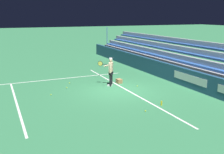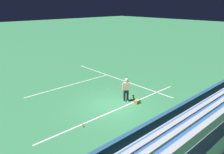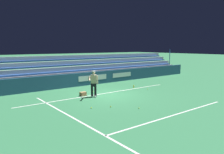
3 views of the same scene
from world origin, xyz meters
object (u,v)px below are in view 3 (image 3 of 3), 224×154
at_px(tennis_player, 93,84).
at_px(water_bottle, 134,86).
at_px(ball_box_cardboard, 83,94).
at_px(tennis_ball_on_baseline, 148,89).
at_px(tennis_ball_by_box, 139,108).
at_px(tennis_ball_stray_back, 111,107).
at_px(tennis_ball_far_right, 93,91).
at_px(tennis_ball_far_left, 91,108).

bearing_deg(tennis_player, water_bottle, -169.90).
xyz_separation_m(ball_box_cardboard, tennis_ball_on_baseline, (-5.02, 1.12, -0.10)).
height_order(tennis_ball_by_box, tennis_ball_stray_back, same).
height_order(tennis_ball_on_baseline, water_bottle, water_bottle).
relative_size(tennis_ball_by_box, tennis_ball_far_right, 1.00).
distance_m(tennis_ball_by_box, water_bottle, 5.88).
height_order(tennis_ball_by_box, tennis_ball_far_left, same).
distance_m(tennis_ball_far_left, water_bottle, 6.49).
bearing_deg(tennis_player, ball_box_cardboard, -64.57).
bearing_deg(tennis_ball_by_box, water_bottle, -130.28).
relative_size(tennis_player, tennis_ball_by_box, 25.98).
bearing_deg(tennis_player, tennis_ball_far_left, 54.76).
bearing_deg(water_bottle, tennis_player, 10.10).
xyz_separation_m(ball_box_cardboard, tennis_ball_by_box, (-0.83, 4.48, -0.10)).
bearing_deg(tennis_ball_stray_back, ball_box_cardboard, -93.32).
distance_m(tennis_player, tennis_ball_stray_back, 2.78).
bearing_deg(tennis_ball_far_right, tennis_ball_on_baseline, 155.32).
distance_m(tennis_ball_by_box, tennis_ball_stray_back, 1.53).
bearing_deg(water_bottle, tennis_ball_on_baseline, 108.90).
distance_m(tennis_player, tennis_ball_far_left, 2.77).
xyz_separation_m(ball_box_cardboard, tennis_ball_far_right, (-1.20, -0.64, -0.10)).
distance_m(ball_box_cardboard, tennis_ball_far_right, 1.36).
height_order(tennis_player, tennis_ball_by_box, tennis_player).
bearing_deg(tennis_ball_far_right, tennis_ball_by_box, 85.87).
bearing_deg(tennis_ball_far_right, water_bottle, 169.62).
bearing_deg(tennis_ball_by_box, tennis_ball_far_left, -38.22).
height_order(tennis_player, tennis_ball_far_left, tennis_player).
relative_size(ball_box_cardboard, tennis_ball_far_left, 6.06).
bearing_deg(tennis_ball_far_left, tennis_ball_on_baseline, -163.86).
bearing_deg(ball_box_cardboard, tennis_ball_far_left, 68.20).
xyz_separation_m(tennis_ball_on_baseline, tennis_ball_far_left, (6.18, 1.79, 0.00)).
bearing_deg(tennis_ball_by_box, tennis_ball_on_baseline, -141.26).
bearing_deg(tennis_player, tennis_ball_far_right, -121.20).
bearing_deg(tennis_ball_on_baseline, tennis_player, -4.48).
xyz_separation_m(tennis_player, tennis_ball_by_box, (-0.47, 3.72, -0.86)).
bearing_deg(tennis_player, tennis_ball_stray_back, 77.93).
relative_size(tennis_player, tennis_ball_stray_back, 25.98).
xyz_separation_m(tennis_ball_on_baseline, water_bottle, (0.39, -1.13, 0.08)).
xyz_separation_m(tennis_player, water_bottle, (-4.27, -0.76, -0.78)).
distance_m(tennis_player, water_bottle, 4.41).
xyz_separation_m(tennis_ball_by_box, tennis_ball_on_baseline, (-4.19, -3.36, 0.00)).
relative_size(tennis_ball_by_box, tennis_ball_far_left, 1.00).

